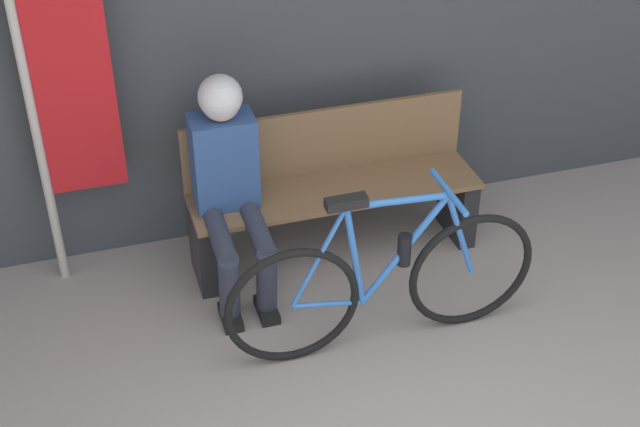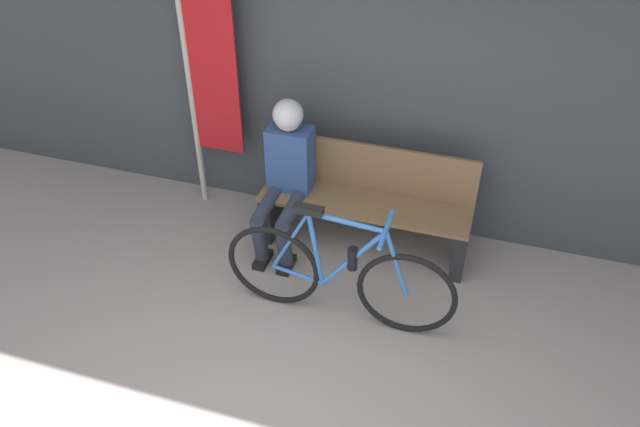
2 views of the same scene
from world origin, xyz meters
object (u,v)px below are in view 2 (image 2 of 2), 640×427
at_px(bicycle, 338,276).
at_px(person_seated, 286,168).
at_px(banner_pole, 207,78).
at_px(park_bench_near, 366,204).

xyz_separation_m(bicycle, person_seated, (-0.62, 0.70, 0.33)).
relative_size(person_seated, banner_pole, 0.62).
height_order(person_seated, banner_pole, banner_pole).
relative_size(park_bench_near, person_seated, 1.33).
bearing_deg(banner_pole, park_bench_near, -8.83).
height_order(park_bench_near, bicycle, bicycle).
height_order(bicycle, person_seated, person_seated).
relative_size(bicycle, person_seated, 1.33).
relative_size(bicycle, banner_pole, 0.82).
bearing_deg(banner_pole, bicycle, -36.74).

